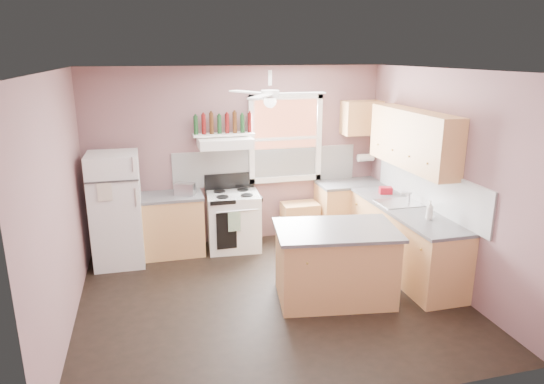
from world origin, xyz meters
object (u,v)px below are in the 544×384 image
object	(u,v)px
toaster	(185,189)
cart	(300,222)
island	(335,265)
stove	(234,221)
refrigerator	(116,210)

from	to	relation	value
toaster	cart	xyz separation A→B (m)	(1.79, 0.11, -0.71)
toaster	island	world-z (taller)	toaster
cart	stove	bearing A→B (deg)	-175.10
refrigerator	island	world-z (taller)	refrigerator
stove	cart	size ratio (longest dim) A/B	1.53
toaster	stove	distance (m)	0.90
refrigerator	stove	xyz separation A→B (m)	(1.66, 0.14, -0.36)
toaster	cart	world-z (taller)	toaster
refrigerator	stove	bearing A→B (deg)	5.39
stove	cart	xyz separation A→B (m)	(1.08, 0.09, -0.15)
cart	refrigerator	bearing A→B (deg)	-175.06
refrigerator	cart	bearing A→B (deg)	5.36
refrigerator	toaster	size ratio (longest dim) A/B	5.67
toaster	island	size ratio (longest dim) A/B	0.21
toaster	island	xyz separation A→B (m)	(1.60, -1.84, -0.56)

